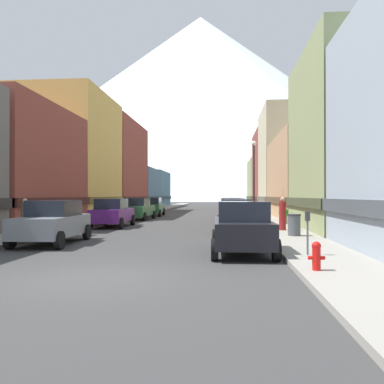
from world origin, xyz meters
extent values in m
plane|color=#373737|center=(0.00, 0.00, 0.00)|extent=(400.00, 400.00, 0.00)
cube|color=gray|center=(-6.25, 35.00, 0.07)|extent=(2.50, 100.00, 0.15)
cube|color=gray|center=(6.25, 35.00, 0.07)|extent=(2.50, 100.00, 0.15)
cube|color=#D8B259|center=(-11.63, 26.32, 5.60)|extent=(8.27, 10.41, 11.21)
cube|color=brown|center=(-11.63, 26.32, 1.60)|extent=(8.57, 10.41, 0.50)
cube|color=brown|center=(-11.49, 38.60, 5.46)|extent=(7.97, 13.35, 10.93)
cube|color=#3B1B16|center=(-11.49, 38.60, 1.60)|extent=(8.27, 13.35, 0.50)
cube|color=slate|center=(-11.77, 50.65, 3.05)|extent=(8.54, 9.98, 6.11)
cube|color=#22333F|center=(-11.77, 50.65, 1.60)|extent=(8.84, 9.98, 0.50)
cube|color=slate|center=(-11.77, 62.14, 3.16)|extent=(8.54, 12.40, 6.31)
cube|color=#22333F|center=(-11.77, 62.14, 1.60)|extent=(8.84, 12.40, 0.50)
cube|color=#8C9966|center=(11.43, 13.23, 4.97)|extent=(7.85, 9.72, 9.94)
cube|color=#3F442D|center=(11.43, 13.23, 1.60)|extent=(8.15, 9.72, 0.50)
cube|color=tan|center=(11.78, 25.22, 3.47)|extent=(8.56, 13.69, 6.94)
cube|color=brown|center=(11.78, 25.22, 1.60)|extent=(8.86, 13.69, 0.50)
cube|color=beige|center=(12.15, 37.70, 5.97)|extent=(9.31, 10.38, 11.95)
cube|color=#595444|center=(12.15, 37.70, 1.60)|extent=(9.61, 10.38, 0.50)
cube|color=brown|center=(11.65, 48.78, 5.53)|extent=(8.30, 11.56, 11.07)
cube|color=#3B1B16|center=(11.65, 48.78, 1.60)|extent=(8.60, 11.56, 0.50)
cube|color=#8C9966|center=(10.95, 62.14, 4.14)|extent=(6.91, 13.99, 8.27)
cube|color=#3F442D|center=(10.95, 62.14, 1.60)|extent=(7.21, 13.99, 0.50)
cube|color=slate|center=(-3.80, 6.45, 0.74)|extent=(2.02, 4.47, 0.80)
cube|color=#1E232D|center=(-3.81, 6.70, 1.46)|extent=(1.69, 2.27, 0.64)
cylinder|color=black|center=(-2.81, 4.84, 0.34)|extent=(0.25, 0.69, 0.68)
cylinder|color=black|center=(-4.65, 4.77, 0.34)|extent=(0.25, 0.69, 0.68)
cylinder|color=black|center=(-2.95, 8.14, 0.34)|extent=(0.25, 0.69, 0.68)
cylinder|color=black|center=(-4.79, 8.06, 0.34)|extent=(0.25, 0.69, 0.68)
cube|color=#591E72|center=(-3.80, 15.17, 0.74)|extent=(1.95, 4.44, 0.80)
cube|color=#1E232D|center=(-3.79, 14.92, 1.46)|extent=(1.65, 2.24, 0.64)
cylinder|color=black|center=(-4.76, 16.79, 0.34)|extent=(0.24, 0.69, 0.68)
cylinder|color=black|center=(-2.92, 16.84, 0.34)|extent=(0.24, 0.69, 0.68)
cylinder|color=black|center=(-4.68, 13.50, 0.34)|extent=(0.24, 0.69, 0.68)
cylinder|color=black|center=(-2.84, 13.54, 0.34)|extent=(0.24, 0.69, 0.68)
cube|color=#265933|center=(-3.80, 22.53, 0.74)|extent=(2.01, 4.47, 0.80)
cube|color=#1E232D|center=(-3.81, 22.28, 1.46)|extent=(1.68, 2.26, 0.64)
cylinder|color=black|center=(-4.66, 24.21, 0.34)|extent=(0.25, 0.69, 0.68)
cylinder|color=black|center=(-2.82, 24.14, 0.34)|extent=(0.25, 0.69, 0.68)
cylinder|color=black|center=(-4.78, 20.92, 0.34)|extent=(0.25, 0.69, 0.68)
cylinder|color=black|center=(-2.94, 20.84, 0.34)|extent=(0.25, 0.69, 0.68)
cube|color=#265933|center=(-3.80, 28.73, 0.74)|extent=(2.02, 4.47, 0.80)
cube|color=#1E232D|center=(-3.79, 28.48, 1.46)|extent=(1.69, 2.27, 0.64)
cylinder|color=black|center=(-4.79, 30.34, 0.34)|extent=(0.25, 0.69, 0.68)
cylinder|color=black|center=(-2.95, 30.42, 0.34)|extent=(0.25, 0.69, 0.68)
cylinder|color=black|center=(-4.65, 27.04, 0.34)|extent=(0.25, 0.69, 0.68)
cylinder|color=black|center=(-2.81, 27.12, 0.34)|extent=(0.25, 0.69, 0.68)
cube|color=black|center=(3.80, 4.46, 0.74)|extent=(1.93, 4.44, 0.80)
cube|color=#1E232D|center=(3.81, 4.21, 1.46)|extent=(1.65, 2.23, 0.64)
cylinder|color=black|center=(2.85, 6.09, 0.34)|extent=(0.23, 0.68, 0.68)
cylinder|color=black|center=(4.69, 6.13, 0.34)|extent=(0.23, 0.68, 0.68)
cylinder|color=black|center=(2.91, 2.80, 0.34)|extent=(0.23, 0.68, 0.68)
cylinder|color=black|center=(4.75, 2.83, 0.34)|extent=(0.23, 0.68, 0.68)
cube|color=#9E1111|center=(3.80, 12.21, 0.74)|extent=(1.90, 4.43, 0.80)
cube|color=#1E232D|center=(3.80, 12.46, 1.46)|extent=(1.63, 2.22, 0.64)
cylinder|color=black|center=(4.74, 10.57, 0.34)|extent=(0.23, 0.68, 0.68)
cylinder|color=black|center=(2.90, 10.55, 0.34)|extent=(0.23, 0.68, 0.68)
cylinder|color=black|center=(4.70, 13.87, 0.34)|extent=(0.23, 0.68, 0.68)
cylinder|color=black|center=(2.86, 13.84, 0.34)|extent=(0.23, 0.68, 0.68)
cube|color=#9E1111|center=(3.80, 19.18, 0.74)|extent=(1.99, 4.46, 0.80)
cube|color=#1E232D|center=(3.79, 18.93, 1.46)|extent=(1.67, 2.25, 0.64)
cylinder|color=black|center=(2.94, 20.86, 0.34)|extent=(0.24, 0.69, 0.68)
cylinder|color=black|center=(4.78, 20.80, 0.34)|extent=(0.24, 0.69, 0.68)
cylinder|color=black|center=(2.82, 17.56, 0.34)|extent=(0.24, 0.69, 0.68)
cylinder|color=black|center=(4.66, 17.50, 0.34)|extent=(0.24, 0.69, 0.68)
cube|color=#B28419|center=(3.80, 25.32, 0.74)|extent=(2.00, 4.46, 0.80)
cube|color=#1E232D|center=(3.79, 25.07, 1.46)|extent=(1.68, 2.26, 0.64)
cylinder|color=black|center=(2.94, 27.00, 0.34)|extent=(0.24, 0.69, 0.68)
cylinder|color=black|center=(4.78, 26.94, 0.34)|extent=(0.24, 0.69, 0.68)
cylinder|color=black|center=(2.82, 23.70, 0.34)|extent=(0.24, 0.69, 0.68)
cylinder|color=black|center=(4.66, 23.64, 0.34)|extent=(0.24, 0.69, 0.68)
cylinder|color=red|center=(5.45, 0.71, 0.43)|extent=(0.20, 0.20, 0.55)
sphere|color=red|center=(5.45, 0.71, 0.74)|extent=(0.22, 0.22, 0.22)
cylinder|color=red|center=(5.30, 0.71, 0.45)|extent=(0.10, 0.09, 0.09)
cylinder|color=red|center=(5.60, 0.71, 0.45)|extent=(0.10, 0.09, 0.09)
cylinder|color=#595960|center=(5.75, 3.23, 0.68)|extent=(0.06, 0.06, 1.05)
cube|color=#33383F|center=(5.75, 3.23, 1.34)|extent=(0.14, 0.10, 0.28)
cylinder|color=#4C5156|center=(6.35, 9.14, 0.60)|extent=(0.56, 0.56, 0.90)
cylinder|color=#2D2D33|center=(6.35, 9.14, 1.09)|extent=(0.59, 0.59, 0.08)
cylinder|color=gray|center=(7.00, 16.91, 0.37)|extent=(0.46, 0.46, 0.45)
sphere|color=#2A812F|center=(7.00, 16.91, 0.85)|extent=(0.63, 0.63, 0.63)
cylinder|color=maroon|center=(6.25, 12.09, 0.90)|extent=(0.36, 0.36, 1.50)
sphere|color=tan|center=(6.25, 12.09, 1.77)|extent=(0.24, 0.24, 0.24)
cylinder|color=brown|center=(-6.25, 8.91, 0.88)|extent=(0.36, 0.36, 1.46)
sphere|color=tan|center=(-6.25, 8.91, 1.73)|extent=(0.23, 0.23, 0.23)
cylinder|color=#333338|center=(-6.25, 26.52, 0.85)|extent=(0.36, 0.36, 1.39)
sphere|color=tan|center=(-6.25, 26.52, 1.65)|extent=(0.22, 0.22, 0.22)
cylinder|color=black|center=(5.35, 20.35, 2.90)|extent=(0.12, 0.12, 5.50)
sphere|color=white|center=(5.35, 20.35, 5.83)|extent=(0.36, 0.36, 0.36)
cone|color=silver|center=(-13.39, 260.00, 61.85)|extent=(300.04, 300.04, 123.70)
camera|label=1|loc=(3.23, -9.22, 1.98)|focal=37.21mm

